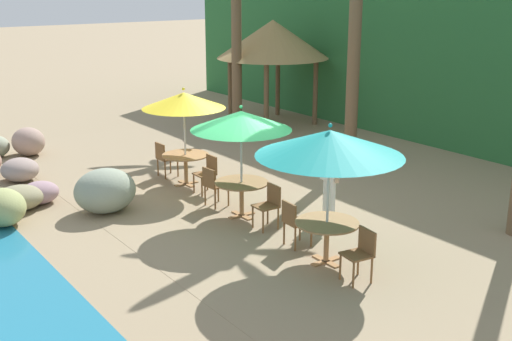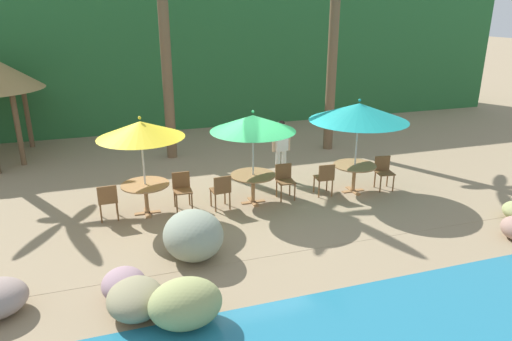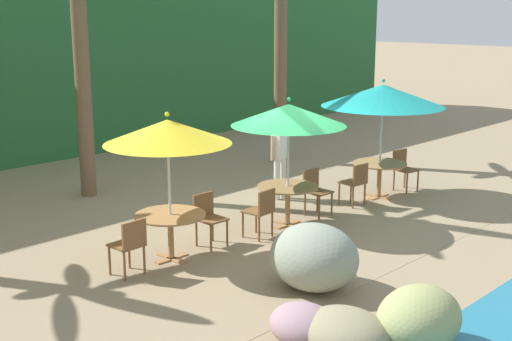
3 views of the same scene
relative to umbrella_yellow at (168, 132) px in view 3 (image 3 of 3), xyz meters
The scene contains 18 objects.
ground_plane 3.27m from the umbrella_yellow, ahead, with size 120.00×120.00×0.00m, color #937F60.
terrace_deck 3.27m from the umbrella_yellow, ahead, with size 18.00×5.20×0.01m.
foliage_backdrop 9.26m from the umbrella_yellow, 73.80° to the left, with size 28.00×2.40×6.00m.
rock_seawall 3.73m from the umbrella_yellow, 75.00° to the right, with size 16.88×3.06×0.93m.
umbrella_yellow is the anchor object (origin of this frame).
dining_table_yellow 1.41m from the umbrella_yellow, ahead, with size 1.10×1.10×0.74m.
chair_yellow_seaward 1.74m from the umbrella_yellow, ahead, with size 0.42×0.43×0.87m.
chair_yellow_inland 1.74m from the umbrella_yellow, behind, with size 0.43×0.44×0.87m.
umbrella_green 2.56m from the umbrella_yellow, ahead, with size 2.03×2.03×2.32m.
dining_table_green 2.92m from the umbrella_yellow, ahead, with size 1.10×1.10×0.74m.
chair_green_seaward 3.73m from the umbrella_yellow, ahead, with size 0.43×0.44×0.87m.
chair_green_inland 2.31m from the umbrella_yellow, 10.49° to the right, with size 0.45×0.46×0.87m.
umbrella_teal 5.28m from the umbrella_yellow, ahead, with size 2.47×2.47×2.45m.
dining_table_teal 5.46m from the umbrella_yellow, ahead, with size 1.10×1.10×0.74m.
chair_teal_seaward 6.32m from the umbrella_yellow, ahead, with size 0.47×0.48×0.87m.
chair_teal_inland 4.68m from the umbrella_yellow, ahead, with size 0.45×0.46×0.87m.
palm_tree_third 7.57m from the umbrella_yellow, 28.78° to the left, with size 2.95×3.10×6.01m.
waiter_in_white 4.08m from the umbrella_yellow, 16.71° to the left, with size 0.52×0.26×1.70m.
Camera 3 is at (-8.87, -7.79, 3.83)m, focal length 47.92 mm.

